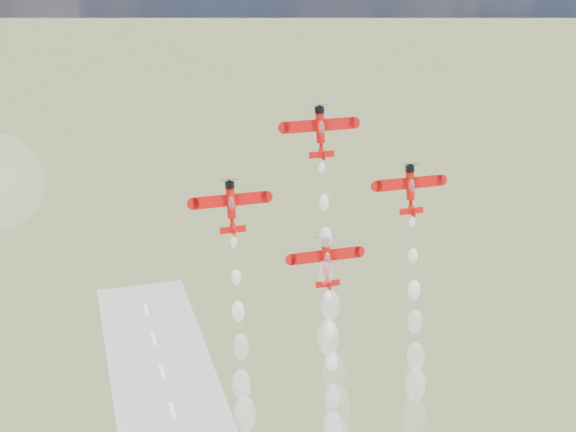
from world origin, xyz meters
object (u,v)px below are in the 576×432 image
(plane_lead, at_px, (320,130))
(plane_right, at_px, (410,188))
(plane_left, at_px, (231,206))
(plane_slot, at_px, (326,261))

(plane_lead, xyz_separation_m, plane_right, (15.38, -2.10, -10.56))
(plane_lead, height_order, plane_right, plane_lead)
(plane_lead, relative_size, plane_left, 1.00)
(plane_right, relative_size, plane_slot, 1.00)
(plane_left, relative_size, plane_right, 1.00)
(plane_left, xyz_separation_m, plane_right, (30.76, 0.00, 0.00))
(plane_lead, bearing_deg, plane_slot, -90.00)
(plane_lead, height_order, plane_slot, plane_lead)
(plane_left, bearing_deg, plane_right, 0.00)
(plane_left, xyz_separation_m, plane_slot, (15.38, -2.10, -10.56))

